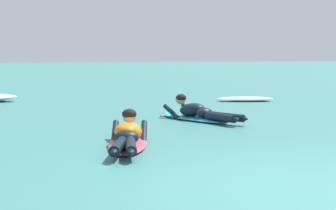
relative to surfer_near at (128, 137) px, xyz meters
name	(u,v)px	position (x,y,z in m)	size (l,w,h in m)	color
ground_plane	(153,103)	(1.64, 7.12, -0.14)	(120.00, 120.00, 0.00)	#387A75
surfer_near	(128,137)	(0.00, 0.00, 0.00)	(0.92, 2.61, 0.55)	#E54C66
surfer_far	(197,113)	(1.78, 3.04, 0.00)	(1.36, 2.40, 0.53)	#2DB2D1
whitewater_back	(245,99)	(4.18, 7.23, -0.08)	(1.58, 0.77, 0.13)	white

